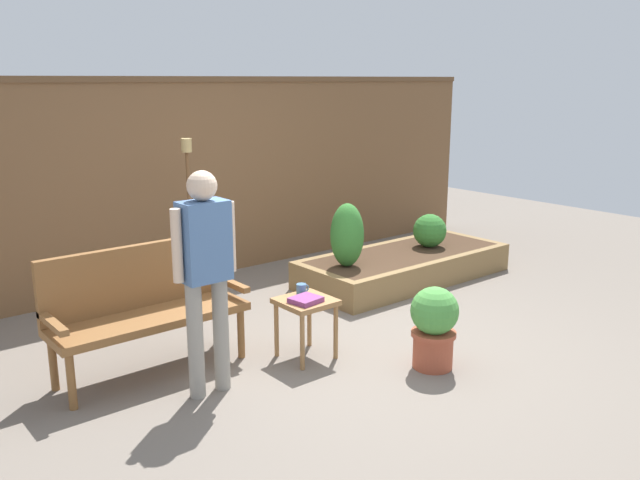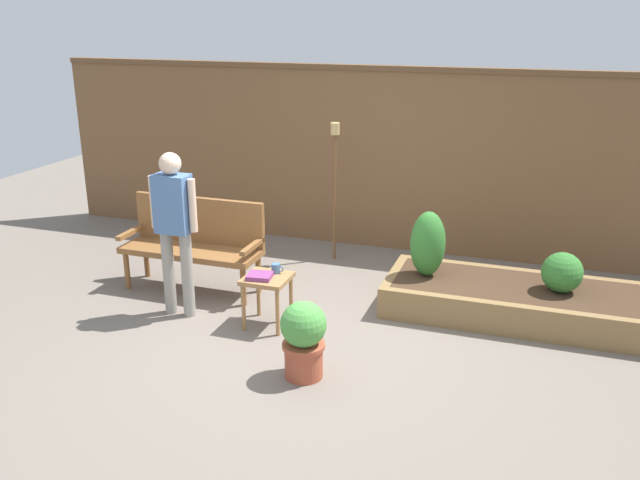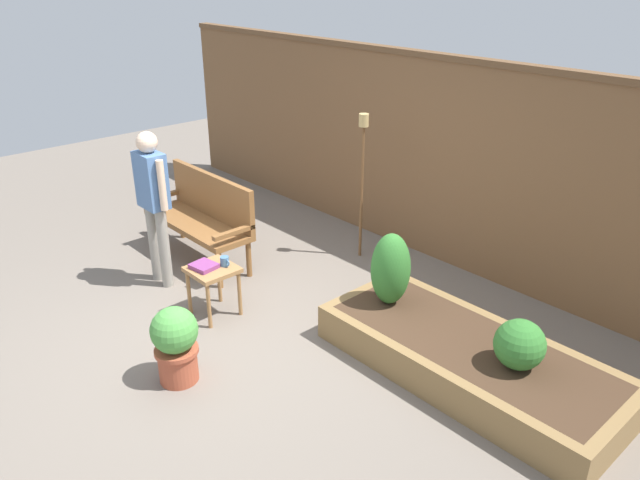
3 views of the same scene
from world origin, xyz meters
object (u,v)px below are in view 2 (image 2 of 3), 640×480
(potted_boxwood, at_px, (304,337))
(book_on_table, at_px, (260,276))
(garden_bench, at_px, (195,238))
(side_table, at_px, (267,285))
(shrub_far_corner, at_px, (562,272))
(shrub_near_bench, at_px, (428,244))
(cup_on_table, at_px, (276,268))
(person_by_bench, at_px, (174,220))
(tiki_torch, at_px, (335,166))

(potted_boxwood, bearing_deg, book_on_table, 133.95)
(garden_bench, xyz_separation_m, side_table, (1.05, -0.60, -0.15))
(book_on_table, relative_size, shrub_far_corner, 0.58)
(shrub_near_bench, bearing_deg, book_on_table, -142.64)
(shrub_near_bench, bearing_deg, cup_on_table, -145.58)
(side_table, bearing_deg, shrub_near_bench, 36.74)
(garden_bench, relative_size, cup_on_table, 12.46)
(garden_bench, bearing_deg, shrub_far_corner, 5.68)
(book_on_table, xyz_separation_m, shrub_far_corner, (2.56, 1.01, -0.01))
(side_table, relative_size, shrub_near_bench, 0.75)
(shrub_near_bench, height_order, person_by_bench, person_by_bench)
(cup_on_table, bearing_deg, shrub_far_corner, 18.85)
(shrub_far_corner, bearing_deg, potted_boxwood, -137.82)
(book_on_table, xyz_separation_m, tiki_torch, (0.08, 1.93, 0.60))
(shrub_near_bench, relative_size, tiki_torch, 0.41)
(person_by_bench, bearing_deg, book_on_table, -0.76)
(cup_on_table, height_order, tiki_torch, tiki_torch)
(person_by_bench, bearing_deg, tiki_torch, 64.31)
(shrub_far_corner, bearing_deg, garden_bench, -174.32)
(cup_on_table, bearing_deg, side_table, -112.32)
(garden_bench, relative_size, book_on_table, 6.69)
(potted_boxwood, distance_m, person_by_bench, 1.78)
(cup_on_table, bearing_deg, garden_bench, 156.09)
(side_table, bearing_deg, tiki_torch, 88.88)
(cup_on_table, bearing_deg, potted_boxwood, -55.94)
(cup_on_table, bearing_deg, person_by_bench, -170.63)
(side_table, bearing_deg, garden_bench, 150.52)
(garden_bench, bearing_deg, shrub_near_bench, 8.67)
(garden_bench, bearing_deg, person_by_bench, -75.33)
(cup_on_table, height_order, book_on_table, cup_on_table)
(book_on_table, relative_size, potted_boxwood, 0.34)
(potted_boxwood, height_order, shrub_near_bench, shrub_near_bench)
(shrub_far_corner, relative_size, tiki_torch, 0.23)
(shrub_far_corner, bearing_deg, shrub_near_bench, 180.00)
(cup_on_table, relative_size, shrub_far_corner, 0.31)
(book_on_table, relative_size, person_by_bench, 0.14)
(garden_bench, distance_m, cup_on_table, 1.20)
(potted_boxwood, relative_size, shrub_far_corner, 1.70)
(garden_bench, xyz_separation_m, tiki_torch, (1.09, 1.28, 0.55))
(potted_boxwood, height_order, shrub_far_corner, shrub_far_corner)
(side_table, distance_m, potted_boxwood, 0.98)
(cup_on_table, distance_m, potted_boxwood, 1.06)
(side_table, bearing_deg, book_on_table, -128.80)
(potted_boxwood, height_order, person_by_bench, person_by_bench)
(person_by_bench, bearing_deg, cup_on_table, 9.37)
(garden_bench, height_order, side_table, garden_bench)
(side_table, height_order, book_on_table, book_on_table)
(tiki_torch, distance_m, person_by_bench, 2.14)
(side_table, distance_m, book_on_table, 0.13)
(side_table, xyz_separation_m, person_by_bench, (-0.89, -0.04, 0.54))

